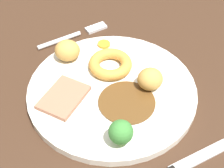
{
  "coord_description": "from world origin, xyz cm",
  "views": [
    {
      "loc": [
        34.2,
        -20.67,
        47.96
      ],
      "look_at": [
        -0.61,
        1.4,
        6.0
      ],
      "focal_mm": 54.97,
      "sensor_mm": 36.0,
      "label": 1
    }
  ],
  "objects_px": {
    "yorkshire_pudding": "(110,64)",
    "roast_potato_right": "(67,50)",
    "broccoli_floret": "(121,132)",
    "fork": "(76,35)",
    "dinner_plate": "(112,91)",
    "roast_potato_left": "(150,79)",
    "carrot_coin_front": "(104,44)",
    "meat_slice_main": "(64,97)"
  },
  "relations": [
    {
      "from": "dinner_plate",
      "to": "carrot_coin_front",
      "type": "relative_size",
      "value": 11.74
    },
    {
      "from": "roast_potato_left",
      "to": "broccoli_floret",
      "type": "height_order",
      "value": "broccoli_floret"
    },
    {
      "from": "carrot_coin_front",
      "to": "broccoli_floret",
      "type": "distance_m",
      "value": 0.23
    },
    {
      "from": "yorkshire_pudding",
      "to": "dinner_plate",
      "type": "bearing_deg",
      "value": -29.02
    },
    {
      "from": "roast_potato_right",
      "to": "carrot_coin_front",
      "type": "xyz_separation_m",
      "value": [
        0.0,
        0.08,
        -0.02
      ]
    },
    {
      "from": "meat_slice_main",
      "to": "roast_potato_right",
      "type": "xyz_separation_m",
      "value": [
        -0.09,
        0.05,
        0.02
      ]
    },
    {
      "from": "dinner_plate",
      "to": "yorkshire_pudding",
      "type": "height_order",
      "value": "yorkshire_pudding"
    },
    {
      "from": "yorkshire_pudding",
      "to": "carrot_coin_front",
      "type": "distance_m",
      "value": 0.07
    },
    {
      "from": "roast_potato_right",
      "to": "carrot_coin_front",
      "type": "height_order",
      "value": "roast_potato_right"
    },
    {
      "from": "yorkshire_pudding",
      "to": "roast_potato_left",
      "type": "bearing_deg",
      "value": 22.23
    },
    {
      "from": "yorkshire_pudding",
      "to": "broccoli_floret",
      "type": "height_order",
      "value": "broccoli_floret"
    },
    {
      "from": "yorkshire_pudding",
      "to": "roast_potato_right",
      "type": "xyz_separation_m",
      "value": [
        -0.07,
        -0.05,
        0.01
      ]
    },
    {
      "from": "yorkshire_pudding",
      "to": "roast_potato_right",
      "type": "distance_m",
      "value": 0.09
    },
    {
      "from": "dinner_plate",
      "to": "fork",
      "type": "relative_size",
      "value": 1.93
    },
    {
      "from": "yorkshire_pudding",
      "to": "fork",
      "type": "distance_m",
      "value": 0.14
    },
    {
      "from": "roast_potato_right",
      "to": "meat_slice_main",
      "type": "bearing_deg",
      "value": -31.37
    },
    {
      "from": "roast_potato_right",
      "to": "broccoli_floret",
      "type": "distance_m",
      "value": 0.21
    },
    {
      "from": "carrot_coin_front",
      "to": "fork",
      "type": "height_order",
      "value": "carrot_coin_front"
    },
    {
      "from": "yorkshire_pudding",
      "to": "roast_potato_right",
      "type": "height_order",
      "value": "roast_potato_right"
    },
    {
      "from": "fork",
      "to": "broccoli_floret",
      "type": "bearing_deg",
      "value": -103.54
    },
    {
      "from": "roast_potato_left",
      "to": "fork",
      "type": "relative_size",
      "value": 0.29
    },
    {
      "from": "yorkshire_pudding",
      "to": "roast_potato_left",
      "type": "xyz_separation_m",
      "value": [
        0.08,
        0.03,
        0.01
      ]
    },
    {
      "from": "meat_slice_main",
      "to": "broccoli_floret",
      "type": "distance_m",
      "value": 0.13
    },
    {
      "from": "roast_potato_left",
      "to": "roast_potato_right",
      "type": "relative_size",
      "value": 0.93
    },
    {
      "from": "dinner_plate",
      "to": "broccoli_floret",
      "type": "distance_m",
      "value": 0.12
    },
    {
      "from": "meat_slice_main",
      "to": "fork",
      "type": "xyz_separation_m",
      "value": [
        -0.16,
        0.11,
        -0.01
      ]
    },
    {
      "from": "roast_potato_right",
      "to": "fork",
      "type": "xyz_separation_m",
      "value": [
        -0.07,
        0.05,
        -0.03
      ]
    },
    {
      "from": "yorkshire_pudding",
      "to": "broccoli_floret",
      "type": "distance_m",
      "value": 0.17
    },
    {
      "from": "yorkshire_pudding",
      "to": "broccoli_floret",
      "type": "xyz_separation_m",
      "value": [
        0.15,
        -0.07,
        0.01
      ]
    },
    {
      "from": "fork",
      "to": "carrot_coin_front",
      "type": "bearing_deg",
      "value": -69.5
    },
    {
      "from": "broccoli_floret",
      "to": "dinner_plate",
      "type": "bearing_deg",
      "value": 154.1
    },
    {
      "from": "meat_slice_main",
      "to": "roast_potato_left",
      "type": "xyz_separation_m",
      "value": [
        0.05,
        0.14,
        0.02
      ]
    },
    {
      "from": "dinner_plate",
      "to": "carrot_coin_front",
      "type": "height_order",
      "value": "carrot_coin_front"
    },
    {
      "from": "yorkshire_pudding",
      "to": "roast_potato_left",
      "type": "distance_m",
      "value": 0.08
    },
    {
      "from": "roast_potato_left",
      "to": "broccoli_floret",
      "type": "distance_m",
      "value": 0.13
    },
    {
      "from": "meat_slice_main",
      "to": "carrot_coin_front",
      "type": "xyz_separation_m",
      "value": [
        -0.09,
        0.13,
        -0.0
      ]
    },
    {
      "from": "yorkshire_pudding",
      "to": "roast_potato_right",
      "type": "bearing_deg",
      "value": -141.49
    },
    {
      "from": "dinner_plate",
      "to": "roast_potato_left",
      "type": "xyz_separation_m",
      "value": [
        0.03,
        0.06,
        0.03
      ]
    },
    {
      "from": "yorkshire_pudding",
      "to": "carrot_coin_front",
      "type": "xyz_separation_m",
      "value": [
        -0.06,
        0.02,
        -0.01
      ]
    },
    {
      "from": "carrot_coin_front",
      "to": "yorkshire_pudding",
      "type": "bearing_deg",
      "value": -21.26
    },
    {
      "from": "broccoli_floret",
      "to": "yorkshire_pudding",
      "type": "bearing_deg",
      "value": 153.14
    },
    {
      "from": "roast_potato_left",
      "to": "carrot_coin_front",
      "type": "distance_m",
      "value": 0.14
    }
  ]
}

